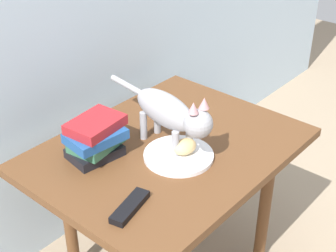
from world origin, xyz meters
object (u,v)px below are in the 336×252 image
Objects in this scene: side_table at (168,163)px; cat at (171,113)px; bread_roll at (185,147)px; tv_remote at (130,207)px; book_stack at (96,138)px; plate at (179,155)px.

cat is at bearing -84.80° from side_table.
bread_roll reaches higher than tv_remote.
bread_roll is at bearing -4.57° from tv_remote.
book_stack is (-0.18, 0.22, 0.03)m from bread_roll.
cat is 2.41× the size of book_stack.
plate is 2.81× the size of bread_roll.
tv_remote is (-0.30, -0.05, -0.03)m from bread_roll.
plate is at bearing -1.58° from tv_remote.
bread_roll is 0.28m from book_stack.
side_table is 5.83× the size of tv_remote.
plate is 1.50× the size of tv_remote.
bread_roll is 0.12m from cat.
book_stack is at bearing 129.42° from bread_roll.
bread_roll is (-0.01, -0.08, 0.10)m from side_table.
bread_roll is at bearing -50.58° from book_stack.
bread_roll is at bearing -99.18° from cat.
plate is 1.14× the size of book_stack.
book_stack is (-0.19, 0.14, 0.13)m from side_table.
book_stack is at bearing 52.23° from tv_remote.
cat reaches higher than plate.
plate is 0.47× the size of cat.
plate is at bearing 138.66° from bread_roll.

